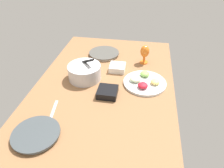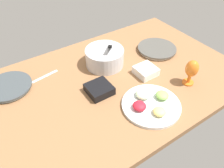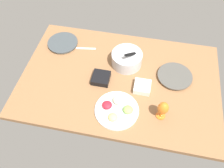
{
  "view_description": "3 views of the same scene",
  "coord_description": "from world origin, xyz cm",
  "px_view_note": "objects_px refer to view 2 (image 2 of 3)",
  "views": [
    {
      "loc": [
        -127.2,
        -26.76,
        93.18
      ],
      "look_at": [
        -7.04,
        -6.45,
        4.28
      ],
      "focal_mm": 33.24,
      "sensor_mm": 36.0,
      "label": 1
    },
    {
      "loc": [
        -61.36,
        -87.65,
        91.48
      ],
      "look_at": [
        -6.99,
        -6.6,
        4.28
      ],
      "focal_mm": 35.84,
      "sensor_mm": 36.0,
      "label": 2
    },
    {
      "loc": [
        16.11,
        -111.56,
        148.1
      ],
      "look_at": [
        -4.39,
        -9.83,
        4.28
      ],
      "focal_mm": 36.62,
      "sensor_mm": 36.0,
      "label": 3
    }
  ],
  "objects_px": {
    "fruit_platter": "(151,104)",
    "hurricane_glass_orange": "(192,70)",
    "square_bowl_white": "(146,71)",
    "mixing_bowl": "(105,57)",
    "dinner_plate_right": "(157,49)",
    "dinner_plate_left": "(9,87)",
    "square_bowl_black": "(99,89)"
  },
  "relations": [
    {
      "from": "mixing_bowl",
      "to": "square_bowl_black",
      "type": "height_order",
      "value": "mixing_bowl"
    },
    {
      "from": "square_bowl_white",
      "to": "hurricane_glass_orange",
      "type": "bearing_deg",
      "value": -52.89
    },
    {
      "from": "mixing_bowl",
      "to": "fruit_platter",
      "type": "bearing_deg",
      "value": -89.57
    },
    {
      "from": "dinner_plate_left",
      "to": "mixing_bowl",
      "type": "relative_size",
      "value": 1.07
    },
    {
      "from": "fruit_platter",
      "to": "hurricane_glass_orange",
      "type": "xyz_separation_m",
      "value": [
        0.32,
        0.02,
        0.09
      ]
    },
    {
      "from": "fruit_platter",
      "to": "square_bowl_white",
      "type": "bearing_deg",
      "value": 55.5
    },
    {
      "from": "dinner_plate_right",
      "to": "square_bowl_white",
      "type": "xyz_separation_m",
      "value": [
        -0.25,
        -0.16,
        0.01
      ]
    },
    {
      "from": "fruit_platter",
      "to": "square_bowl_white",
      "type": "relative_size",
      "value": 2.55
    },
    {
      "from": "mixing_bowl",
      "to": "dinner_plate_right",
      "type": "bearing_deg",
      "value": -9.95
    },
    {
      "from": "mixing_bowl",
      "to": "fruit_platter",
      "type": "height_order",
      "value": "mixing_bowl"
    },
    {
      "from": "dinner_plate_left",
      "to": "dinner_plate_right",
      "type": "relative_size",
      "value": 0.97
    },
    {
      "from": "fruit_platter",
      "to": "hurricane_glass_orange",
      "type": "relative_size",
      "value": 1.95
    },
    {
      "from": "fruit_platter",
      "to": "square_bowl_black",
      "type": "distance_m",
      "value": 0.31
    },
    {
      "from": "dinner_plate_right",
      "to": "square_bowl_white",
      "type": "height_order",
      "value": "square_bowl_white"
    },
    {
      "from": "square_bowl_black",
      "to": "mixing_bowl",
      "type": "bearing_deg",
      "value": 50.81
    },
    {
      "from": "mixing_bowl",
      "to": "hurricane_glass_orange",
      "type": "bearing_deg",
      "value": -54.18
    },
    {
      "from": "dinner_plate_right",
      "to": "mixing_bowl",
      "type": "bearing_deg",
      "value": 170.05
    },
    {
      "from": "dinner_plate_left",
      "to": "square_bowl_white",
      "type": "bearing_deg",
      "value": -24.48
    },
    {
      "from": "fruit_platter",
      "to": "square_bowl_white",
      "type": "xyz_separation_m",
      "value": [
        0.16,
        0.23,
        0.01
      ]
    },
    {
      "from": "mixing_bowl",
      "to": "square_bowl_black",
      "type": "relative_size",
      "value": 1.82
    },
    {
      "from": "hurricane_glass_orange",
      "to": "square_bowl_black",
      "type": "bearing_deg",
      "value": 154.78
    },
    {
      "from": "mixing_bowl",
      "to": "square_bowl_white",
      "type": "bearing_deg",
      "value": -55.39
    },
    {
      "from": "dinner_plate_right",
      "to": "hurricane_glass_orange",
      "type": "height_order",
      "value": "hurricane_glass_orange"
    },
    {
      "from": "fruit_platter",
      "to": "square_bowl_white",
      "type": "height_order",
      "value": "fruit_platter"
    },
    {
      "from": "dinner_plate_right",
      "to": "fruit_platter",
      "type": "height_order",
      "value": "fruit_platter"
    },
    {
      "from": "hurricane_glass_orange",
      "to": "mixing_bowl",
      "type": "bearing_deg",
      "value": 125.82
    },
    {
      "from": "dinner_plate_left",
      "to": "mixing_bowl",
      "type": "distance_m",
      "value": 0.62
    },
    {
      "from": "hurricane_glass_orange",
      "to": "square_bowl_black",
      "type": "distance_m",
      "value": 0.55
    },
    {
      "from": "hurricane_glass_orange",
      "to": "dinner_plate_right",
      "type": "bearing_deg",
      "value": 77.26
    },
    {
      "from": "fruit_platter",
      "to": "square_bowl_black",
      "type": "bearing_deg",
      "value": 125.23
    },
    {
      "from": "dinner_plate_right",
      "to": "square_bowl_white",
      "type": "distance_m",
      "value": 0.3
    },
    {
      "from": "dinner_plate_left",
      "to": "hurricane_glass_orange",
      "type": "distance_m",
      "value": 1.09
    }
  ]
}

